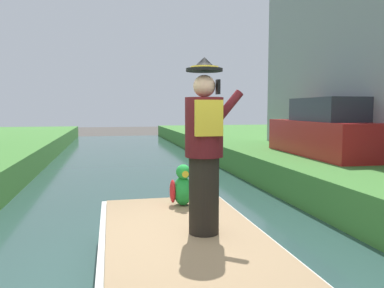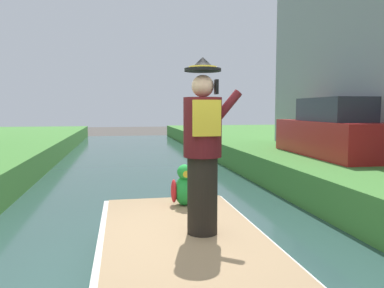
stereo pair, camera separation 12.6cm
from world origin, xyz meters
name	(u,v)px [view 1 (the left image)]	position (x,y,z in m)	size (l,w,h in m)	color
boat	(190,271)	(0.00, -0.28, 0.40)	(1.82, 4.21, 0.61)	silver
person_pirate	(205,147)	(0.20, -0.05, 1.64)	(0.61, 0.42, 1.85)	black
parrot_plush	(183,188)	(0.21, 1.16, 0.95)	(0.36, 0.35, 0.57)	green
parked_car_red	(330,131)	(4.93, 5.14, 1.44)	(1.82, 4.05, 1.50)	red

